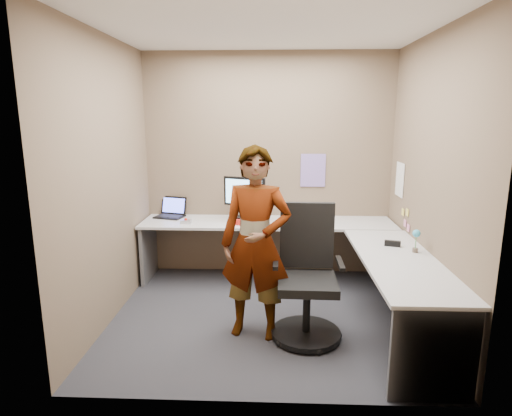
{
  "coord_description": "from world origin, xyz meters",
  "views": [
    {
      "loc": [
        0.07,
        -3.92,
        1.96
      ],
      "look_at": [
        -0.1,
        0.25,
        1.05
      ],
      "focal_mm": 30.0,
      "sensor_mm": 36.0,
      "label": 1
    }
  ],
  "objects_px": {
    "desk": "(308,249)",
    "person": "(256,244)",
    "monitor": "(244,194)",
    "office_chair": "(307,285)"
  },
  "relations": [
    {
      "from": "office_chair",
      "to": "monitor",
      "type": "bearing_deg",
      "value": 118.8
    },
    {
      "from": "desk",
      "to": "office_chair",
      "type": "distance_m",
      "value": 0.73
    },
    {
      "from": "desk",
      "to": "monitor",
      "type": "distance_m",
      "value": 0.99
    },
    {
      "from": "desk",
      "to": "person",
      "type": "bearing_deg",
      "value": -125.95
    },
    {
      "from": "desk",
      "to": "monitor",
      "type": "bearing_deg",
      "value": 144.28
    },
    {
      "from": "monitor",
      "to": "desk",
      "type": "bearing_deg",
      "value": -16.14
    },
    {
      "from": "office_chair",
      "to": "person",
      "type": "xyz_separation_m",
      "value": [
        -0.46,
        -0.0,
        0.38
      ]
    },
    {
      "from": "person",
      "to": "desk",
      "type": "bearing_deg",
      "value": 63.85
    },
    {
      "from": "desk",
      "to": "office_chair",
      "type": "bearing_deg",
      "value": -95.09
    },
    {
      "from": "monitor",
      "to": "office_chair",
      "type": "height_order",
      "value": "monitor"
    }
  ]
}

